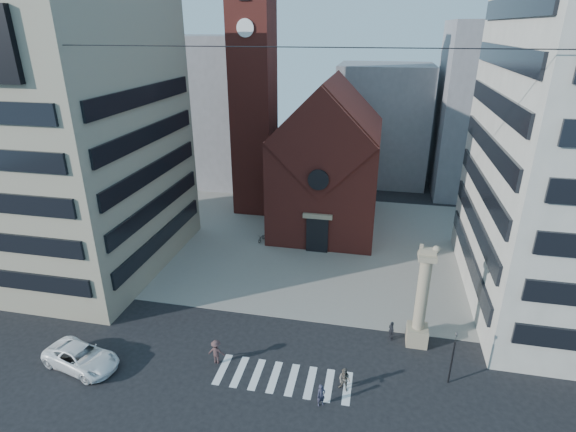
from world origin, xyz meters
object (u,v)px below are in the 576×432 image
object	(u,v)px
pedestrian_0	(321,395)
lion_column	(421,306)
pedestrian_1	(344,380)
traffic_light	(453,356)
white_car	(81,357)
pedestrian_2	(391,331)
scooter_0	(262,238)

from	to	relation	value
pedestrian_0	lion_column	bearing A→B (deg)	15.47
lion_column	pedestrian_1	bearing A→B (deg)	-129.59
traffic_light	white_car	xyz separation A→B (m)	(-26.19, -3.81, -1.48)
white_car	pedestrian_0	bearing A→B (deg)	-76.88
lion_column	pedestrian_2	distance (m)	3.28
pedestrian_1	traffic_light	bearing A→B (deg)	40.19
pedestrian_0	pedestrian_2	xyz separation A→B (m)	(4.53, 7.85, 0.01)
lion_column	pedestrian_0	distance (m)	10.53
white_car	pedestrian_2	distance (m)	23.56
traffic_light	white_car	bearing A→B (deg)	-171.72
scooter_0	traffic_light	bearing A→B (deg)	-31.35
pedestrian_2	scooter_0	world-z (taller)	pedestrian_2
white_car	pedestrian_2	bearing A→B (deg)	-57.38
white_car	scooter_0	xyz separation A→B (m)	(7.55, 22.92, -0.34)
traffic_light	pedestrian_2	xyz separation A→B (m)	(-3.96, 4.00, -1.46)
lion_column	pedestrian_1	size ratio (longest dim) A/B	4.90
traffic_light	pedestrian_0	distance (m)	9.44
lion_column	traffic_light	size ratio (longest dim) A/B	2.02
white_car	pedestrian_0	world-z (taller)	pedestrian_0
traffic_light	scooter_0	distance (m)	26.75
pedestrian_2	pedestrian_0	bearing A→B (deg)	131.98
pedestrian_1	pedestrian_2	bearing A→B (deg)	86.01
scooter_0	white_car	bearing A→B (deg)	-93.87
traffic_light	white_car	distance (m)	26.50
pedestrian_2	pedestrian_1	bearing A→B (deg)	134.99
lion_column	pedestrian_1	world-z (taller)	lion_column
traffic_light	scooter_0	world-z (taller)	traffic_light
pedestrian_2	scooter_0	size ratio (longest dim) A/B	1.05
white_car	pedestrian_2	size ratio (longest dim) A/B	3.50
lion_column	pedestrian_0	size ratio (longest dim) A/B	5.31
lion_column	pedestrian_2	size ratio (longest dim) A/B	5.22
pedestrian_1	pedestrian_2	distance (m)	6.96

